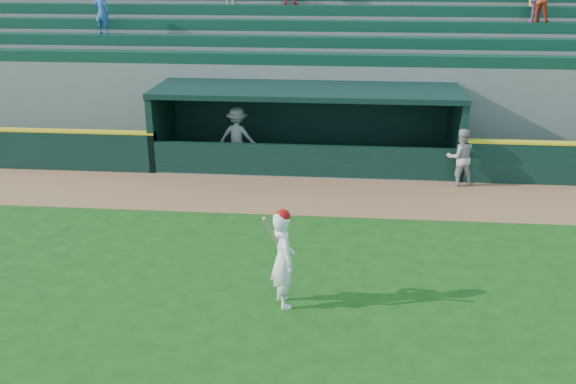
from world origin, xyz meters
name	(u,v)px	position (x,y,z in m)	size (l,w,h in m)	color
ground	(281,278)	(0.00, 0.00, 0.00)	(120.00, 120.00, 0.00)	#164511
warning_track	(299,195)	(0.00, 4.90, 0.01)	(40.00, 3.00, 0.01)	#935E3B
dugout_player_front	(460,157)	(4.52, 6.21, 0.84)	(0.81, 0.63, 1.67)	#A5A5A0
dugout_player_inside	(237,136)	(-2.15, 7.52, 0.93)	(1.20, 0.69, 1.86)	#A3A39E
dugout	(307,121)	(0.00, 8.00, 1.36)	(9.40, 2.80, 2.46)	slate
stands	(315,65)	(0.01, 12.58, 2.40)	(34.50, 6.25, 7.46)	slate
batter_at_plate	(283,258)	(0.15, -1.04, 0.97)	(0.69, 0.85, 1.95)	white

